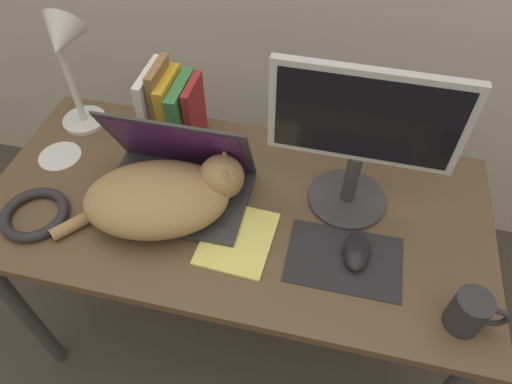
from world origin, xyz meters
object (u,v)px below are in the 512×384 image
book_row (172,108)px  cable_coil (35,214)px  computer_mouse (357,251)px  cd_disc (60,156)px  external_monitor (361,136)px  desk_lamp (66,57)px  notepad (237,238)px  cat (164,196)px  laptop (177,180)px  mug (470,313)px

book_row → cable_coil: book_row is taller
computer_mouse → cd_disc: computer_mouse is taller
computer_mouse → book_row: 0.64m
external_monitor → desk_lamp: (-0.78, 0.11, 0.03)m
desk_lamp → notepad: size_ratio=1.84×
computer_mouse → notepad: size_ratio=0.52×
cat → laptop: bearing=86.3°
external_monitor → notepad: 0.38m
laptop → computer_mouse: bearing=-11.6°
laptop → notepad: (0.19, -0.11, -0.04)m
computer_mouse → mug: mug is taller
book_row → computer_mouse: bearing=-29.1°
book_row → mug: size_ratio=2.02×
cd_disc → external_monitor: bearing=1.3°
laptop → book_row: bearing=110.9°
computer_mouse → desk_lamp: size_ratio=0.28×
cd_disc → desk_lamp: bearing=72.4°
cat → external_monitor: 0.49m
book_row → cd_disc: 0.35m
laptop → book_row: (-0.08, 0.21, 0.06)m
desk_lamp → book_row: bearing=7.8°
notepad → mug: size_ratio=1.77×
laptop → cat: size_ratio=0.85×
computer_mouse → cd_disc: size_ratio=0.91×
desk_lamp → notepad: bearing=-28.7°
desk_lamp → cable_coil: desk_lamp is taller
computer_mouse → notepad: bearing=-176.8°
external_monitor → cable_coil: (-0.77, -0.23, -0.21)m
notepad → mug: bearing=-11.2°
desk_lamp → cable_coil: (0.01, -0.34, -0.24)m
computer_mouse → mug: 0.27m
desk_lamp → cd_disc: 0.28m
cat → mug: (0.72, -0.14, -0.02)m
book_row → mug: book_row is taller
computer_mouse → notepad: (-0.29, -0.02, -0.02)m
laptop → desk_lamp: size_ratio=0.98×
notepad → cd_disc: (-0.57, 0.17, -0.00)m
laptop → external_monitor: bearing=9.2°
book_row → desk_lamp: desk_lamp is taller
book_row → external_monitor: bearing=-15.2°
cable_coil → notepad: size_ratio=0.82×
cat → external_monitor: external_monitor is taller
laptop → cable_coil: 0.37m
book_row → notepad: bearing=-50.2°
laptop → book_row: laptop is taller
external_monitor → book_row: external_monitor is taller
laptop → cat: (-0.00, -0.07, 0.02)m
notepad → cat: bearing=168.4°
cable_coil → notepad: bearing=5.4°
mug → cd_disc: size_ratio=0.99×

